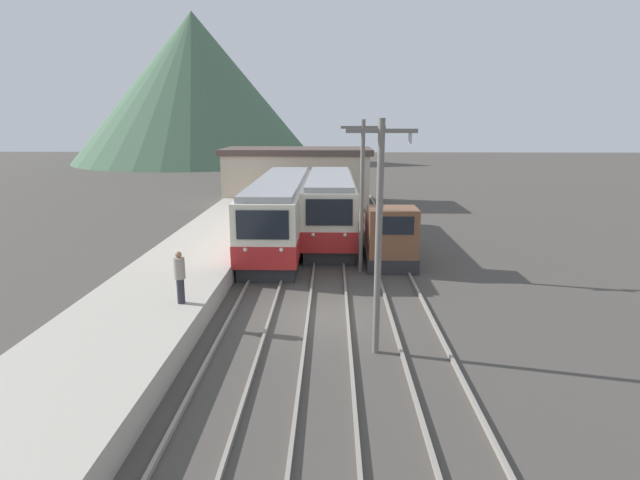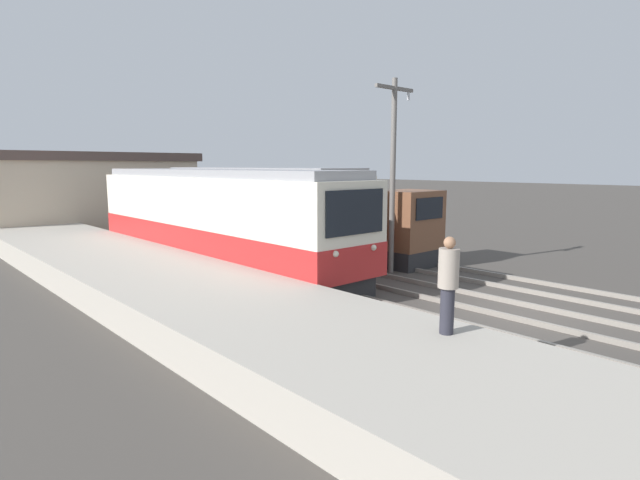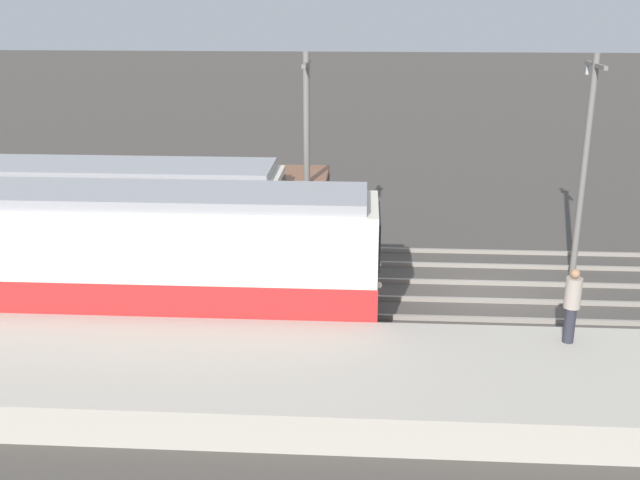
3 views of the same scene
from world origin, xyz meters
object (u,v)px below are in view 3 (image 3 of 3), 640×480
at_px(shunting_locomotive, 251,223).
at_px(catenary_mast_near, 585,161).
at_px(commuter_train_center, 92,230).
at_px(catenary_mast_mid, 307,157).
at_px(commuter_train_left, 101,263).
at_px(person_on_platform, 572,303).

height_order(shunting_locomotive, catenary_mast_near, catenary_mast_near).
xyz_separation_m(commuter_train_center, shunting_locomotive, (3.00, -4.43, -0.58)).
height_order(commuter_train_center, shunting_locomotive, commuter_train_center).
height_order(shunting_locomotive, catenary_mast_mid, catenary_mast_mid).
bearing_deg(commuter_train_left, catenary_mast_near, -72.65).
bearing_deg(person_on_platform, shunting_locomotive, 47.47).
height_order(commuter_train_center, person_on_platform, commuter_train_center).
xyz_separation_m(catenary_mast_mid, person_on_platform, (-6.54, -6.69, -1.98)).
height_order(catenary_mast_near, person_on_platform, catenary_mast_near).
distance_m(commuter_train_left, shunting_locomotive, 6.65).
distance_m(shunting_locomotive, person_on_platform, 11.89).
height_order(commuter_train_center, catenary_mast_mid, catenary_mast_mid).
xyz_separation_m(shunting_locomotive, person_on_platform, (-8.03, -8.75, 0.66)).
bearing_deg(commuter_train_left, commuter_train_center, 23.77).
height_order(catenary_mast_near, catenary_mast_mid, same).
bearing_deg(commuter_train_center, catenary_mast_near, -84.27).
height_order(commuter_train_left, person_on_platform, commuter_train_left).
bearing_deg(shunting_locomotive, catenary_mast_mid, -125.86).
bearing_deg(catenary_mast_mid, commuter_train_left, 129.32).
xyz_separation_m(catenary_mast_near, person_on_platform, (-6.54, 1.84, -1.98)).
distance_m(commuter_train_center, catenary_mast_mid, 6.97).
xyz_separation_m(commuter_train_left, person_on_platform, (-2.23, -11.95, 0.09)).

